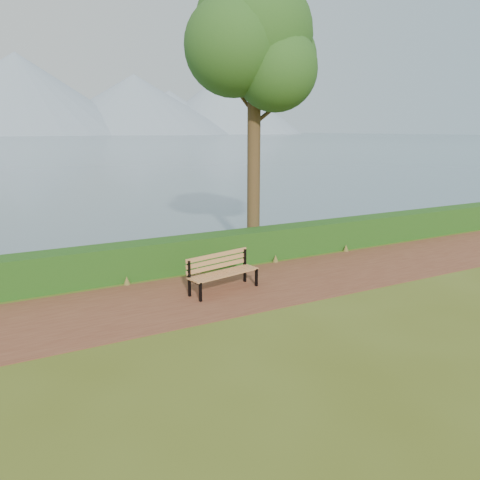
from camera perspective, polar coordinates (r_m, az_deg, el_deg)
ground at (r=12.59m, az=3.15°, el=-5.92°), size 140.00×140.00×0.00m
path at (r=12.84m, az=2.46°, el=-5.51°), size 40.00×3.40×0.01m
hedge at (r=14.64m, az=-2.09°, el=-1.11°), size 32.00×0.85×1.00m
water at (r=270.26m, az=-27.25°, el=11.01°), size 700.00×510.00×0.00m
bench at (r=12.27m, az=-2.27°, el=-3.64°), size 2.05×0.96×0.99m
tree at (r=15.59m, az=1.78°, el=22.93°), size 4.64×3.80×9.08m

